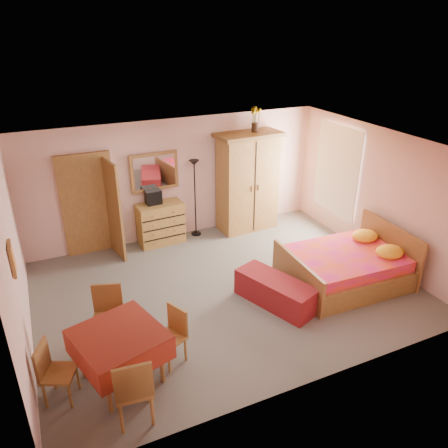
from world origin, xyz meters
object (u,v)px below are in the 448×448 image
sunflower_vase (255,119)px  bench (275,291)px  chair_east (169,337)px  floor_lamp (195,199)px  dining_table (121,357)px  wardrobe (248,182)px  chair_north (108,319)px  chair_south (133,387)px  chest_of_drawers (161,223)px  bed (345,258)px  stereo (153,197)px  wall_mirror (154,172)px  chair_west (59,373)px

sunflower_vase → bench: size_ratio=0.38×
bench → chair_east: (-2.06, -0.60, 0.18)m
floor_lamp → dining_table: bearing=-123.9°
wardrobe → chair_north: size_ratio=2.35×
wardrobe → chair_south: wardrobe is taller
chest_of_drawers → chair_east: (-0.98, -3.57, -0.03)m
dining_table → bench: bearing=13.6°
chair_south → wardrobe: bearing=55.1°
bed → chest_of_drawers: bearing=134.1°
chest_of_drawers → wardrobe: bearing=-4.9°
stereo → wall_mirror: bearing=55.3°
sunflower_vase → dining_table: sunflower_vase is taller
stereo → dining_table: stereo is taller
chest_of_drawers → stereo: size_ratio=3.00×
chest_of_drawers → chair_west: 4.39m
sunflower_vase → floor_lamp: bearing=174.5°
sunflower_vase → bench: 3.84m
wall_mirror → stereo: wall_mirror is taller
dining_table → chair_south: size_ratio=1.07×
wardrobe → bed: bearing=-82.7°
chest_of_drawers → wardrobe: size_ratio=0.43×
chest_of_drawers → sunflower_vase: 2.99m
wardrobe → bench: size_ratio=1.56×
wardrobe → chair_north: 4.70m
stereo → chest_of_drawers: bearing=-29.9°
bed → chair_south: 4.47m
chest_of_drawers → sunflower_vase: size_ratio=1.78×
chair_east → stereo: bearing=-37.8°
chair_south → chair_east: (0.68, 0.75, -0.07)m
bed → chair_west: size_ratio=2.47×
floor_lamp → sunflower_vase: bearing=-5.5°
chest_of_drawers → chair_south: 4.63m
floor_lamp → chair_west: size_ratio=2.04×
chair_north → floor_lamp: bearing=-112.7°
wardrobe → bench: 3.17m
chair_south → chair_east: chair_south is taller
sunflower_vase → bed: size_ratio=0.26×
bed → chair_east: (-3.56, -0.67, -0.07)m
stereo → chair_south: bearing=-109.6°
chair_south → bed: bearing=24.7°
floor_lamp → dining_table: size_ratio=1.65×
stereo → dining_table: 4.07m
bench → chair_east: bearing=-163.9°
floor_lamp → dining_table: floor_lamp is taller
chair_south → chair_north: (-0.02, 1.44, -0.02)m
chest_of_drawers → chair_west: size_ratio=1.13×
sunflower_vase → chair_east: sunflower_vase is taller
wardrobe → chair_south: 5.66m
floor_lamp → bench: bearing=-85.1°
floor_lamp → chair_west: floor_lamp is taller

